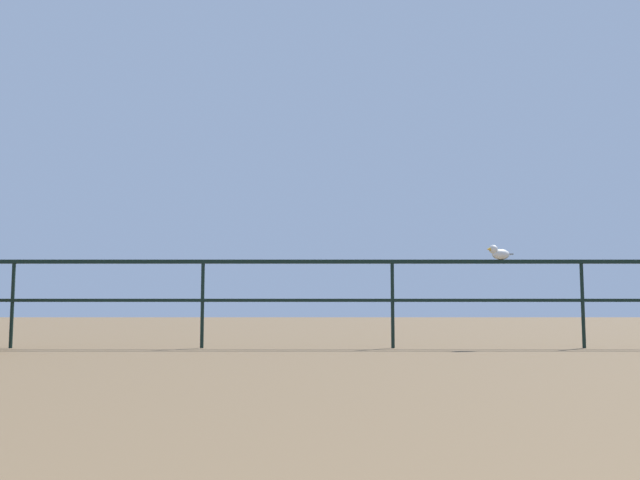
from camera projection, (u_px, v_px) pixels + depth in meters
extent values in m
cube|color=black|center=(393.00, 262.00, 8.43)|extent=(19.09, 0.05, 0.05)
cube|color=black|center=(393.00, 300.00, 8.38)|extent=(19.09, 0.04, 0.04)
cylinder|color=black|center=(13.00, 305.00, 8.38)|extent=(0.04, 0.04, 1.08)
cylinder|color=black|center=(203.00, 305.00, 8.38)|extent=(0.04, 0.04, 1.08)
cylinder|color=black|center=(393.00, 305.00, 8.38)|extent=(0.04, 0.04, 1.08)
cylinder|color=black|center=(583.00, 305.00, 8.37)|extent=(0.04, 0.04, 1.08)
ellipsoid|color=silver|center=(501.00, 254.00, 8.44)|extent=(0.28, 0.23, 0.13)
ellipsoid|color=gray|center=(501.00, 253.00, 8.44)|extent=(0.25, 0.19, 0.05)
sphere|color=silver|center=(494.00, 249.00, 8.40)|extent=(0.11, 0.11, 0.11)
cone|color=gold|center=(489.00, 249.00, 8.37)|extent=(0.06, 0.06, 0.04)
cube|color=gray|center=(510.00, 254.00, 8.49)|extent=(0.10, 0.09, 0.02)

